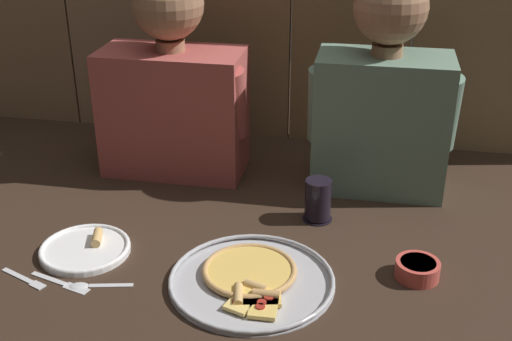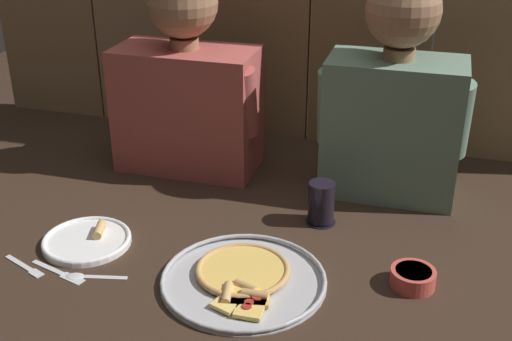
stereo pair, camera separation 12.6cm
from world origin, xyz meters
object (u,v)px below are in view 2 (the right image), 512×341
Objects in this scene: pizza_tray at (243,278)px; diner_right at (395,93)px; dipping_bowl at (413,276)px; drinking_glass at (321,203)px; diner_left at (186,78)px; dinner_plate at (87,240)px.

diner_right reaches higher than pizza_tray.
pizza_tray is at bearing -165.96° from dipping_bowl.
drinking_glass is at bearing 69.27° from pizza_tray.
pizza_tray is 0.61× the size of diner_right.
drinking_glass is at bearing -26.78° from diner_left.
pizza_tray is at bearing -57.92° from diner_left.
diner_left is (0.08, 0.48, 0.26)m from dinner_plate.
pizza_tray is 3.28× the size of drinking_glass.
diner_left is 0.58m from diner_right.
diner_left is (-0.33, 0.52, 0.26)m from pizza_tray.
drinking_glass is 0.32m from dipping_bowl.
dipping_bowl is at bearing 3.39° from dinner_plate.
diner_right is at bearing 35.86° from dinner_plate.
diner_right is (-0.10, 0.43, 0.26)m from dipping_bowl.
diner_right is (0.66, 0.48, 0.27)m from dinner_plate.
dipping_bowl reaches higher than dinner_plate.
diner_left reaches higher than drinking_glass.
pizza_tray is at bearing -6.17° from dinner_plate.
dinner_plate is 0.35× the size of diner_right.
pizza_tray is 3.72× the size of dipping_bowl.
diner_right reaches higher than dipping_bowl.
diner_left is (-0.44, 0.22, 0.22)m from drinking_glass.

